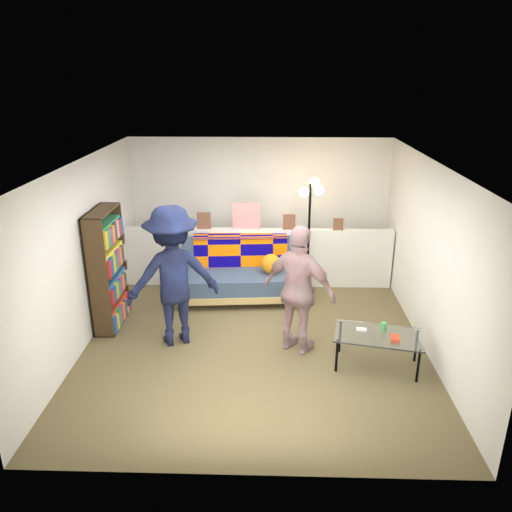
{
  "coord_description": "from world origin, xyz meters",
  "views": [
    {
      "loc": [
        0.2,
        -6.05,
        3.48
      ],
      "look_at": [
        0.0,
        0.4,
        1.05
      ],
      "focal_mm": 35.0,
      "sensor_mm": 36.0,
      "label": 1
    }
  ],
  "objects_px": {
    "bookshelf": "(108,273)",
    "futon_sofa": "(242,274)",
    "person_right": "(299,291)",
    "floor_lamp": "(311,213)",
    "person_left": "(173,276)",
    "coffee_table": "(379,337)"
  },
  "relations": [
    {
      "from": "bookshelf",
      "to": "futon_sofa",
      "type": "bearing_deg",
      "value": 27.63
    },
    {
      "from": "floor_lamp",
      "to": "person_right",
      "type": "bearing_deg",
      "value": -97.93
    },
    {
      "from": "bookshelf",
      "to": "person_left",
      "type": "distance_m",
      "value": 1.12
    },
    {
      "from": "floor_lamp",
      "to": "person_right",
      "type": "distance_m",
      "value": 1.98
    },
    {
      "from": "futon_sofa",
      "to": "bookshelf",
      "type": "relative_size",
      "value": 1.2
    },
    {
      "from": "person_right",
      "to": "floor_lamp",
      "type": "bearing_deg",
      "value": -66.58
    },
    {
      "from": "person_right",
      "to": "futon_sofa",
      "type": "bearing_deg",
      "value": -31.5
    },
    {
      "from": "futon_sofa",
      "to": "floor_lamp",
      "type": "distance_m",
      "value": 1.47
    },
    {
      "from": "floor_lamp",
      "to": "bookshelf",
      "type": "bearing_deg",
      "value": -156.54
    },
    {
      "from": "futon_sofa",
      "to": "person_right",
      "type": "height_order",
      "value": "person_right"
    },
    {
      "from": "coffee_table",
      "to": "person_left",
      "type": "height_order",
      "value": "person_left"
    },
    {
      "from": "futon_sofa",
      "to": "floor_lamp",
      "type": "xyz_separation_m",
      "value": [
        1.08,
        0.31,
        0.94
      ]
    },
    {
      "from": "futon_sofa",
      "to": "person_left",
      "type": "height_order",
      "value": "person_left"
    },
    {
      "from": "person_left",
      "to": "person_right",
      "type": "distance_m",
      "value": 1.65
    },
    {
      "from": "floor_lamp",
      "to": "person_left",
      "type": "relative_size",
      "value": 1.0
    },
    {
      "from": "coffee_table",
      "to": "floor_lamp",
      "type": "xyz_separation_m",
      "value": [
        -0.7,
        2.27,
        0.93
      ]
    },
    {
      "from": "coffee_table",
      "to": "person_left",
      "type": "xyz_separation_m",
      "value": [
        -2.6,
        0.56,
        0.53
      ]
    },
    {
      "from": "futon_sofa",
      "to": "coffee_table",
      "type": "bearing_deg",
      "value": -47.74
    },
    {
      "from": "floor_lamp",
      "to": "person_left",
      "type": "bearing_deg",
      "value": -138.03
    },
    {
      "from": "bookshelf",
      "to": "coffee_table",
      "type": "relative_size",
      "value": 1.48
    },
    {
      "from": "coffee_table",
      "to": "floor_lamp",
      "type": "height_order",
      "value": "floor_lamp"
    },
    {
      "from": "coffee_table",
      "to": "person_right",
      "type": "xyz_separation_m",
      "value": [
        -0.97,
        0.37,
        0.44
      ]
    }
  ]
}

